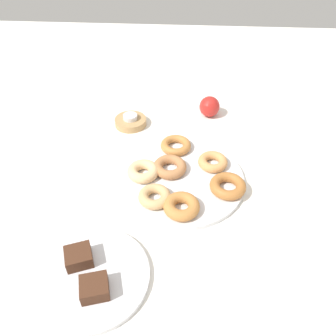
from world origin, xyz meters
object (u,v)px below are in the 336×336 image
brownie_far (79,257)px  apple (209,107)px  tealight (130,117)px  donut_4 (170,167)px  donut_3 (228,186)px  donut_2 (155,196)px  donut_5 (176,145)px  brownie_near (94,288)px  donut_0 (213,162)px  donut_6 (182,206)px  donut_plate (179,178)px  cake_plate (91,276)px  candle_holder (131,122)px  donut_1 (143,172)px

brownie_far → apple: bearing=-25.6°
tealight → donut_4: bearing=-148.1°
donut_3 → donut_2: bearing=104.8°
donut_5 → brownie_near: size_ratio=1.64×
donut_2 → donut_5: bearing=-11.5°
donut_0 → brownie_far: bearing=138.4°
donut_2 → donut_6: bearing=-113.4°
donut_6 → donut_3: bearing=-56.1°
donut_plate → donut_0: size_ratio=4.28×
donut_6 → cake_plate: (-0.19, 0.18, -0.02)m
apple → donut_0: bearing=-179.3°
cake_plate → brownie_near: bearing=-153.4°
donut_0 → cake_plate: donut_0 is taller
donut_5 → brownie_far: (-0.40, 0.19, 0.00)m
donut_0 → donut_6: bearing=154.8°
donut_2 → cake_plate: (-0.22, 0.11, -0.02)m
donut_6 → donut_plate: bearing=5.1°
donut_2 → brownie_far: (-0.19, 0.14, 0.00)m
donut_plate → candle_holder: (0.26, 0.17, 0.00)m
donut_2 → apple: bearing=-19.3°
donut_plate → donut_3: 0.14m
apple → donut_4: bearing=159.3°
donut_4 → donut_1: bearing=110.9°
donut_plate → brownie_near: 0.38m
donut_0 → apple: apple is taller
donut_6 → donut_4: bearing=14.5°
donut_5 → apple: apple is taller
donut_1 → donut_5: donut_1 is taller
donut_6 → candle_holder: size_ratio=0.87×
donut_4 → cake_plate: donut_4 is taller
donut_plate → donut_1: size_ratio=4.14×
donut_plate → donut_1: 0.10m
donut_1 → apple: 0.38m
candle_holder → apple: (0.07, -0.26, 0.02)m
candle_holder → donut_0: bearing=-127.5°
donut_2 → apple: size_ratio=1.19×
cake_plate → tealight: 0.56m
donut_1 → donut_6: 0.16m
brownie_near → brownie_far: same height
donut_1 → donut_4: 0.08m
donut_4 → brownie_near: bearing=161.2°
donut_1 → brownie_far: size_ratio=1.55×
donut_3 → donut_1: bearing=80.6°
donut_5 → donut_2: bearing=168.5°
donut_plate → cake_plate: same height
donut_3 → brownie_near: 0.41m
donut_plate → donut_2: 0.11m
donut_3 → candle_holder: donut_3 is taller
donut_4 → tealight: (0.23, 0.14, 0.00)m
cake_plate → candle_holder: 0.56m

